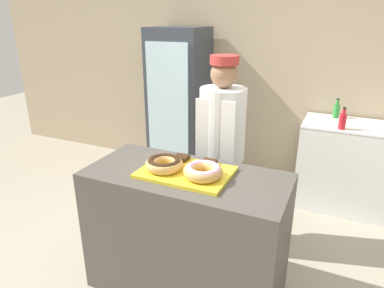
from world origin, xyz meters
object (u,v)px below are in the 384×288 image
Objects in this scene: donut_light_glaze at (203,171)px; bottle_red at (343,121)px; chest_freezer at (349,166)px; baker_person at (221,150)px; donut_chocolate_glaze at (164,163)px; brownie_back_right at (209,163)px; bottle_green at (336,110)px; beverage_fridge at (179,105)px; brownie_back_left at (182,158)px; serving_tray at (186,172)px.

bottle_red is (0.77, 1.60, -0.01)m from donut_light_glaze.
baker_person is at bearing -133.23° from chest_freezer.
brownie_back_right is at bearing 37.76° from donut_chocolate_glaze.
bottle_green reaches higher than brownie_back_right.
beverage_fridge is at bearing -173.77° from bottle_green.
donut_chocolate_glaze is at bearing -123.04° from chest_freezer.
baker_person is 1.66× the size of chest_freezer.
beverage_fridge is (-0.79, 1.81, -0.10)m from donut_chocolate_glaze.
beverage_fridge is at bearing 122.83° from brownie_back_right.
bottle_green is 0.41m from bottle_red.
brownie_back_right is (0.21, 0.00, 0.00)m from brownie_back_left.
beverage_fridge is 1.83× the size of chest_freezer.
brownie_back_right is 0.46× the size of bottle_green.
brownie_back_left reaches higher than serving_tray.
bottle_green reaches higher than donut_chocolate_glaze.
beverage_fridge is at bearing 173.59° from bottle_red.
brownie_back_right is 0.55m from baker_person.
donut_chocolate_glaze is 0.26× the size of chest_freezer.
beverage_fridge is (-1.04, 1.61, -0.07)m from brownie_back_right.
brownie_back_right reaches higher than serving_tray.
baker_person is 7.75× the size of bottle_red.
beverage_fridge is at bearing -179.81° from chest_freezer.
baker_person is 1.56m from chest_freezer.
baker_person is (0.15, 0.72, -0.14)m from donut_chocolate_glaze.
brownie_back_left is at bearing -62.77° from beverage_fridge.
bottle_red is at bearing 60.30° from brownie_back_right.
brownie_back_right is 0.10× the size of chest_freezer.
chest_freezer is at bearing 54.82° from brownie_back_left.
serving_tray is 2.00m from beverage_fridge.
chest_freezer is 0.60m from bottle_green.
brownie_back_left is at bearing 124.85° from serving_tray.
serving_tray is 0.19m from brownie_back_right.
bottle_green reaches higher than donut_light_glaze.
serving_tray is at bearing -113.02° from bottle_green.
beverage_fridge is 8.83× the size of bottle_green.
bottle_green is at bearing 137.67° from chest_freezer.
brownie_back_left is (0.04, 0.19, -0.03)m from donut_chocolate_glaze.
beverage_fridge reaches higher than bottle_red.
brownie_back_right is 1.62m from bottle_red.
chest_freezer is (0.93, 1.62, -0.52)m from brownie_back_right.
donut_chocolate_glaze is 0.14× the size of beverage_fridge.
chest_freezer is at bearing 58.85° from bottle_red.
baker_person is (-0.13, 0.72, -0.14)m from donut_light_glaze.
donut_chocolate_glaze is 1.00× the size of donut_light_glaze.
donut_chocolate_glaze is 1.97m from beverage_fridge.
donut_light_glaze is 0.20m from brownie_back_right.
donut_chocolate_glaze is 2.69× the size of brownie_back_left.
donut_chocolate_glaze is at bearing -142.24° from brownie_back_right.
bottle_green is 0.97× the size of bottle_red.
donut_chocolate_glaze is at bearing -115.98° from bottle_green.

